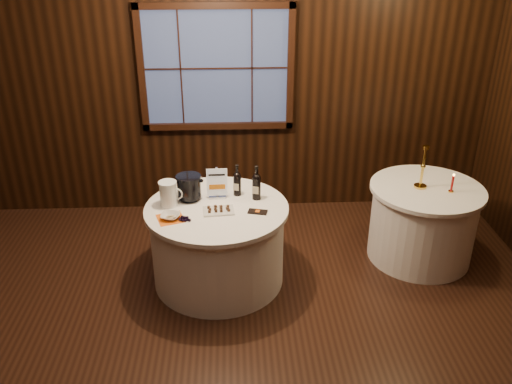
{
  "coord_description": "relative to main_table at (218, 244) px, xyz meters",
  "views": [
    {
      "loc": [
        0.15,
        -3.24,
        3.02
      ],
      "look_at": [
        0.35,
        0.9,
        0.96
      ],
      "focal_mm": 38.0,
      "sensor_mm": 36.0,
      "label": 1
    }
  ],
  "objects": [
    {
      "name": "glass_pitcher",
      "position": [
        -0.42,
        0.05,
        0.5
      ],
      "size": [
        0.21,
        0.16,
        0.23
      ],
      "rotation": [
        0.0,
        0.0,
        -0.2
      ],
      "color": "white",
      "rests_on": "main_table"
    },
    {
      "name": "sign_stand",
      "position": [
        0.01,
        0.18,
        0.49
      ],
      "size": [
        0.19,
        0.09,
        0.3
      ],
      "rotation": [
        0.0,
        0.0,
        0.04
      ],
      "color": "#B5B5BC",
      "rests_on": "main_table"
    },
    {
      "name": "orange_napkin",
      "position": [
        -0.39,
        -0.2,
        0.38
      ],
      "size": [
        0.27,
        0.27,
        0.0
      ],
      "primitive_type": "cube",
      "rotation": [
        0.0,
        0.0,
        0.32
      ],
      "color": "orange",
      "rests_on": "main_table"
    },
    {
      "name": "ice_bucket",
      "position": [
        -0.25,
        0.16,
        0.51
      ],
      "size": [
        0.23,
        0.23,
        0.23
      ],
      "color": "black",
      "rests_on": "main_table"
    },
    {
      "name": "chocolate_box",
      "position": [
        0.36,
        -0.12,
        0.39
      ],
      "size": [
        0.18,
        0.12,
        0.01
      ],
      "primitive_type": "cube",
      "rotation": [
        0.0,
        0.0,
        -0.25
      ],
      "color": "black",
      "rests_on": "main_table"
    },
    {
      "name": "red_candle",
      "position": [
        2.18,
        0.19,
        0.46
      ],
      "size": [
        0.05,
        0.05,
        0.19
      ],
      "color": "gold",
      "rests_on": "side_table"
    },
    {
      "name": "port_bottle_right",
      "position": [
        0.36,
        0.14,
        0.52
      ],
      "size": [
        0.08,
        0.09,
        0.32
      ],
      "rotation": [
        0.0,
        0.0,
        -0.32
      ],
      "color": "black",
      "rests_on": "main_table"
    },
    {
      "name": "brass_candlestick",
      "position": [
        1.93,
        0.31,
        0.53
      ],
      "size": [
        0.12,
        0.12,
        0.42
      ],
      "color": "gold",
      "rests_on": "side_table"
    },
    {
      "name": "grape_bunch",
      "position": [
        -0.26,
        -0.23,
        0.4
      ],
      "size": [
        0.17,
        0.1,
        0.04
      ],
      "rotation": [
        0.0,
        0.0,
        -0.34
      ],
      "color": "black",
      "rests_on": "main_table"
    },
    {
      "name": "side_table",
      "position": [
        2.0,
        0.3,
        0.0
      ],
      "size": [
        1.08,
        1.08,
        0.77
      ],
      "color": "white",
      "rests_on": "ground"
    },
    {
      "name": "back_wall",
      "position": [
        0.0,
        1.48,
        1.16
      ],
      "size": [
        6.0,
        0.1,
        3.0
      ],
      "color": "black",
      "rests_on": "ground"
    },
    {
      "name": "main_table",
      "position": [
        0.0,
        0.0,
        0.0
      ],
      "size": [
        1.28,
        1.28,
        0.77
      ],
      "color": "white",
      "rests_on": "ground"
    },
    {
      "name": "port_bottle_left",
      "position": [
        0.19,
        0.23,
        0.51
      ],
      "size": [
        0.07,
        0.08,
        0.3
      ],
      "rotation": [
        0.0,
        0.0,
        -0.35
      ],
      "color": "black",
      "rests_on": "main_table"
    },
    {
      "name": "ground",
      "position": [
        0.0,
        -1.0,
        -0.39
      ],
      "size": [
        6.0,
        6.0,
        0.0
      ],
      "primitive_type": "plane",
      "color": "black",
      "rests_on": "ground"
    },
    {
      "name": "chocolate_plate",
      "position": [
        0.02,
        -0.09,
        0.4
      ],
      "size": [
        0.28,
        0.2,
        0.04
      ],
      "rotation": [
        0.0,
        0.0,
        0.09
      ],
      "color": "silver",
      "rests_on": "main_table"
    },
    {
      "name": "cracker_bowl",
      "position": [
        -0.39,
        -0.2,
        0.41
      ],
      "size": [
        0.19,
        0.19,
        0.04
      ],
      "primitive_type": "imported",
      "rotation": [
        0.0,
        0.0,
        -0.22
      ],
      "color": "silver",
      "rests_on": "orange_napkin"
    }
  ]
}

